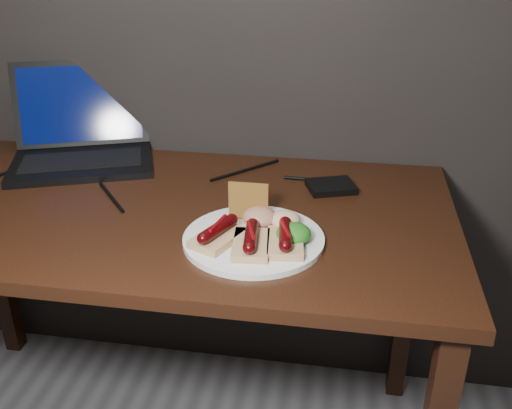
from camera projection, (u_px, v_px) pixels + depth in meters
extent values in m
cube|color=#361B0D|center=(148.00, 211.00, 1.32)|extent=(1.40, 0.70, 0.03)
cube|color=#361B0D|center=(407.00, 296.00, 1.66)|extent=(0.05, 0.05, 0.72)
cube|color=black|center=(82.00, 164.00, 1.52)|extent=(0.42, 0.35, 0.02)
cube|color=black|center=(82.00, 160.00, 1.52)|extent=(0.34, 0.23, 0.00)
cube|color=black|center=(81.00, 103.00, 1.61)|extent=(0.37, 0.21, 0.23)
cube|color=#070C4E|center=(81.00, 103.00, 1.61)|extent=(0.33, 0.19, 0.20)
cube|color=black|center=(331.00, 186.00, 1.39)|extent=(0.13, 0.12, 0.02)
cylinder|color=black|center=(111.00, 197.00, 1.35)|extent=(0.12, 0.14, 0.01)
cylinder|color=black|center=(245.00, 170.00, 1.49)|extent=(0.16, 0.17, 0.01)
cylinder|color=black|center=(312.00, 180.00, 1.44)|extent=(0.14, 0.02, 0.01)
cylinder|color=black|center=(16.00, 169.00, 1.50)|extent=(0.08, 0.19, 0.01)
cylinder|color=white|center=(254.00, 239.00, 1.16)|extent=(0.30, 0.30, 0.01)
cube|color=#DCAE81|center=(218.00, 238.00, 1.14)|extent=(0.11, 0.13, 0.02)
cylinder|color=#470406|center=(218.00, 229.00, 1.13)|extent=(0.06, 0.10, 0.02)
sphere|color=#470406|center=(203.00, 239.00, 1.09)|extent=(0.03, 0.02, 0.02)
sphere|color=#470406|center=(232.00, 219.00, 1.16)|extent=(0.03, 0.02, 0.02)
cylinder|color=#700509|center=(218.00, 223.00, 1.12)|extent=(0.02, 0.07, 0.01)
cube|color=#DCAE81|center=(251.00, 245.00, 1.11)|extent=(0.08, 0.12, 0.02)
cylinder|color=#470406|center=(251.00, 236.00, 1.10)|extent=(0.03, 0.10, 0.02)
sphere|color=#470406|center=(249.00, 248.00, 1.06)|extent=(0.03, 0.02, 0.02)
sphere|color=#470406|center=(253.00, 224.00, 1.15)|extent=(0.03, 0.02, 0.02)
cylinder|color=#700509|center=(251.00, 230.00, 1.10)|extent=(0.03, 0.07, 0.01)
cube|color=#DCAE81|center=(285.00, 243.00, 1.12)|extent=(0.08, 0.12, 0.02)
cylinder|color=#470406|center=(285.00, 234.00, 1.11)|extent=(0.04, 0.10, 0.02)
sphere|color=#470406|center=(285.00, 246.00, 1.07)|extent=(0.03, 0.02, 0.02)
sphere|color=#470406|center=(285.00, 222.00, 1.15)|extent=(0.03, 0.02, 0.02)
cylinder|color=#700509|center=(285.00, 228.00, 1.10)|extent=(0.03, 0.07, 0.01)
cube|color=#A9762E|center=(248.00, 201.00, 1.21)|extent=(0.08, 0.01, 0.08)
ellipsoid|color=#1A5410|center=(294.00, 233.00, 1.13)|extent=(0.07, 0.07, 0.04)
ellipsoid|color=maroon|center=(260.00, 217.00, 1.19)|extent=(0.07, 0.07, 0.04)
ellipsoid|color=beige|center=(285.00, 220.00, 1.19)|extent=(0.06, 0.06, 0.04)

